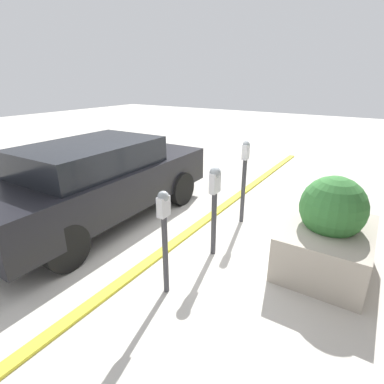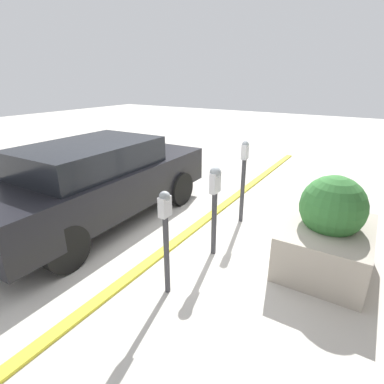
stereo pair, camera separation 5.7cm
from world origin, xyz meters
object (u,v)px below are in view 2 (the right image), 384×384
Objects in this scene: parking_meter_nearest at (166,229)px; parking_meter_second at (215,197)px; planter_box at (328,232)px; parked_car_front at (99,180)px; parking_meter_middle at (244,174)px.

parking_meter_nearest is 0.98× the size of parking_meter_second.
parking_meter_second reaches higher than planter_box.
parking_meter_second is 0.30× the size of parked_car_front.
parking_meter_second is 2.32m from parked_car_front.
parked_car_front reaches higher than planter_box.
parking_meter_nearest is 1.09m from parking_meter_second.
parking_meter_second is 1.64m from planter_box.
planter_box is 3.87m from parked_car_front.
parking_meter_middle reaches higher than parking_meter_nearest.
planter_box is (1.63, -1.57, -0.35)m from parking_meter_nearest.
planter_box is (0.54, -1.50, -0.40)m from parking_meter_second.
planter_box is at bearing -114.27° from parking_meter_middle.
parked_car_front is (-1.36, 2.23, -0.13)m from parking_meter_middle.
parking_meter_middle is at bearing 0.31° from parking_meter_nearest.
parked_car_front is at bearing 99.61° from planter_box.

